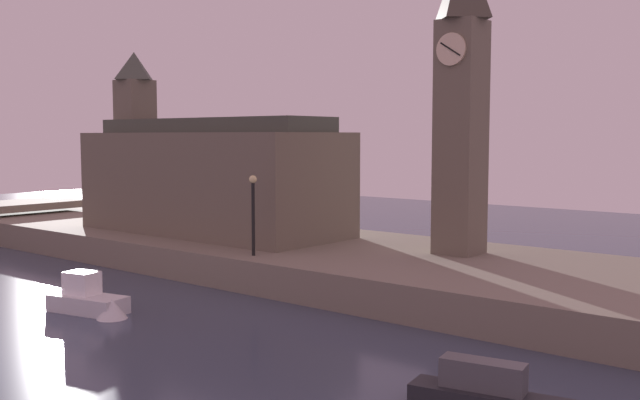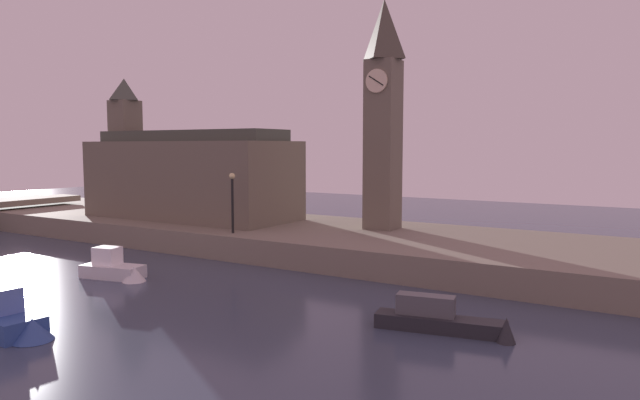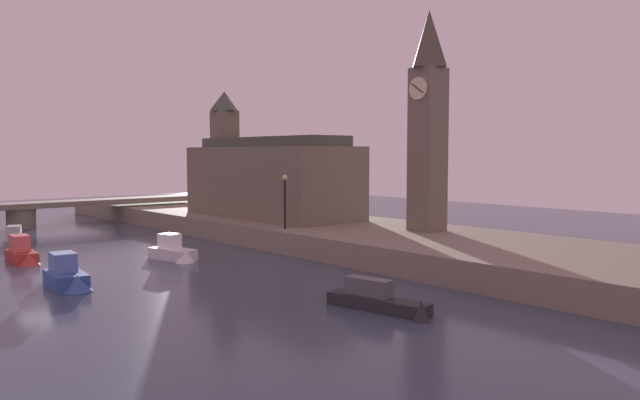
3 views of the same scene
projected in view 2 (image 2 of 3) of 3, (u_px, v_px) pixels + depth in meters
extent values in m
cube|color=slate|center=(255.00, 233.00, 40.26)|extent=(70.00, 12.00, 1.50)
cube|color=#6B6051|center=(383.00, 145.00, 36.59)|extent=(1.91, 1.91, 10.71)
cylinder|color=beige|center=(377.00, 81.00, 35.35)|extent=(1.45, 0.12, 1.45)
cube|color=black|center=(376.00, 81.00, 35.29)|extent=(1.01, 0.04, 0.67)
pyramid|color=#4A4339|center=(384.00, 29.00, 35.91)|extent=(2.10, 2.10, 3.76)
cube|color=#6B6051|center=(191.00, 180.00, 42.62)|extent=(16.00, 6.62, 5.65)
cube|color=#6B6051|center=(126.00, 157.00, 46.12)|extent=(1.91, 1.91, 8.93)
pyramid|color=#474C42|center=(124.00, 90.00, 45.62)|extent=(2.10, 2.10, 1.73)
cube|color=#42473D|center=(190.00, 136.00, 42.32)|extent=(15.20, 3.97, 0.80)
cylinder|color=black|center=(233.00, 206.00, 34.99)|extent=(0.16, 0.16, 3.33)
sphere|color=#F2E099|center=(232.00, 176.00, 34.82)|extent=(0.36, 0.36, 0.36)
cube|color=#232328|center=(440.00, 324.00, 21.12)|extent=(4.87, 1.84, 0.55)
cube|color=#515156|center=(426.00, 305.00, 21.35)|extent=(2.23, 1.07, 0.75)
cone|color=#232328|center=(506.00, 334.00, 19.88)|extent=(1.03, 1.03, 1.19)
cube|color=silver|center=(113.00, 271.00, 29.74)|extent=(3.44, 2.01, 0.68)
cube|color=white|center=(107.00, 256.00, 29.87)|extent=(1.43, 1.19, 0.91)
cone|color=silver|center=(134.00, 274.00, 28.91)|extent=(1.45, 1.45, 0.81)
cube|color=#2D4C93|center=(7.00, 323.00, 20.91)|extent=(3.31, 1.91, 0.74)
cube|color=#5B7AC1|center=(0.00, 299.00, 21.03)|extent=(1.56, 1.26, 0.93)
cone|color=#2D4C93|center=(32.00, 329.00, 20.09)|extent=(1.57, 1.57, 0.79)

